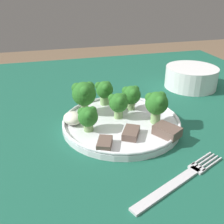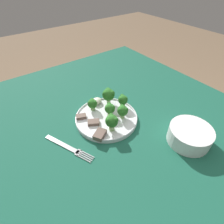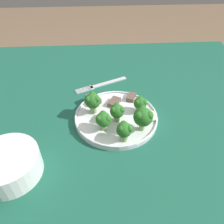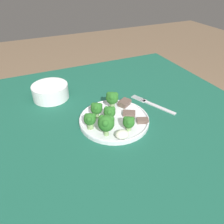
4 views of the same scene
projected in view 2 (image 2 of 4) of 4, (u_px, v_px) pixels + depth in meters
name	position (u px, v px, depth m)	size (l,w,h in m)	color
ground_plane	(109.00, 197.00, 1.21)	(8.00, 8.00, 0.00)	#7F664C
table	(107.00, 133.00, 0.77)	(1.09, 1.09, 0.76)	#195642
dinner_plate	(106.00, 118.00, 0.69)	(0.24, 0.24, 0.02)	white
fork	(68.00, 147.00, 0.59)	(0.10, 0.19, 0.00)	silver
cream_bowl	(189.00, 135.00, 0.60)	(0.14, 0.14, 0.06)	white
broccoli_floret_near_rim_left	(123.00, 111.00, 0.66)	(0.04, 0.04, 0.06)	#7FA866
broccoli_floret_center_left	(108.00, 94.00, 0.72)	(0.05, 0.05, 0.07)	#7FA866
broccoli_floret_back_left	(110.00, 109.00, 0.67)	(0.04, 0.04, 0.06)	#7FA866
broccoli_floret_front_left	(123.00, 100.00, 0.71)	(0.04, 0.04, 0.06)	#7FA866
broccoli_floret_center_back	(112.00, 121.00, 0.61)	(0.05, 0.05, 0.07)	#7FA866
broccoli_floret_mid_cluster	(92.00, 104.00, 0.70)	(0.04, 0.04, 0.05)	#7FA866
meat_slice_front_slice	(94.00, 122.00, 0.66)	(0.05, 0.05, 0.01)	brown
meat_slice_middle_slice	(100.00, 134.00, 0.61)	(0.06, 0.05, 0.02)	brown
meat_slice_rear_slice	(81.00, 117.00, 0.68)	(0.05, 0.04, 0.01)	brown
sauce_dollop	(97.00, 101.00, 0.75)	(0.04, 0.04, 0.02)	silver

